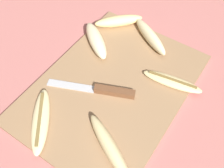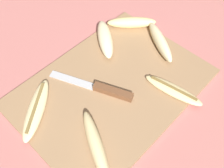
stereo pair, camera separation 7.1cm
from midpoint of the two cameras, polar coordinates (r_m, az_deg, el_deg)
The scene contains 9 objects.
ground_plane at distance 0.73m, azimuth -2.79°, elevation -1.20°, with size 4.00×4.00×0.00m, color #B76B66.
cutting_board at distance 0.72m, azimuth -2.80°, elevation -0.93°, with size 0.51×0.37×0.01m.
knife at distance 0.70m, azimuth -4.11°, elevation -1.61°, with size 0.11×0.23×0.02m.
banana_golden_short at distance 0.87m, azimuth -0.93°, elevation 13.44°, with size 0.14×0.14×0.03m.
banana_ripe_center at distance 0.62m, azimuth -3.97°, elevation -13.70°, with size 0.11×0.18×0.03m.
banana_cream_curved at distance 0.82m, azimuth 6.10°, elevation 10.05°, with size 0.11×0.16×0.04m.
banana_pale_long at distance 0.81m, azimuth -6.05°, elevation 9.32°, with size 0.13×0.15×0.04m.
banana_soft_right at distance 0.68m, azimuth -18.19°, elevation -7.71°, with size 0.17×0.14×0.02m.
banana_mellow_near at distance 0.73m, azimuth 10.27°, elevation 0.33°, with size 0.07×0.17×0.02m.
Camera 1 is at (-0.34, -0.23, 0.60)m, focal length 42.00 mm.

